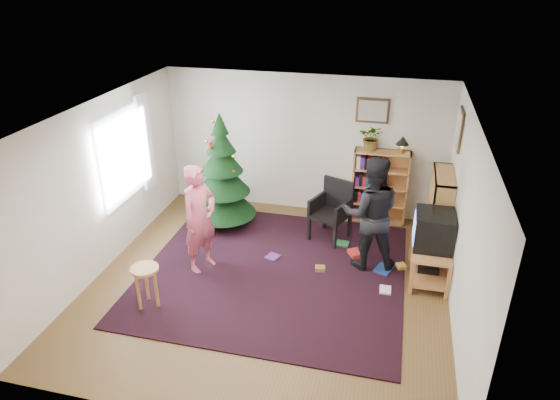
% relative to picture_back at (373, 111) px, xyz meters
% --- Properties ---
extents(floor, '(5.00, 5.00, 0.00)m').
position_rel_picture_back_xyz_m(floor, '(-1.15, -2.48, -1.95)').
color(floor, brown).
rests_on(floor, ground).
extents(ceiling, '(5.00, 5.00, 0.00)m').
position_rel_picture_back_xyz_m(ceiling, '(-1.15, -2.48, 0.55)').
color(ceiling, white).
rests_on(ceiling, wall_back).
extents(wall_back, '(5.00, 0.02, 2.50)m').
position_rel_picture_back_xyz_m(wall_back, '(-1.15, 0.02, -0.70)').
color(wall_back, silver).
rests_on(wall_back, floor).
extents(wall_front, '(5.00, 0.02, 2.50)m').
position_rel_picture_back_xyz_m(wall_front, '(-1.15, -4.97, -0.70)').
color(wall_front, silver).
rests_on(wall_front, floor).
extents(wall_left, '(0.02, 5.00, 2.50)m').
position_rel_picture_back_xyz_m(wall_left, '(-3.65, -2.48, -0.70)').
color(wall_left, silver).
rests_on(wall_left, floor).
extents(wall_right, '(0.02, 5.00, 2.50)m').
position_rel_picture_back_xyz_m(wall_right, '(1.35, -2.48, -0.70)').
color(wall_right, silver).
rests_on(wall_right, floor).
extents(rug, '(3.80, 3.60, 0.02)m').
position_rel_picture_back_xyz_m(rug, '(-1.15, -2.17, -1.94)').
color(rug, black).
rests_on(rug, floor).
extents(window_pane, '(0.04, 1.20, 1.40)m').
position_rel_picture_back_xyz_m(window_pane, '(-3.62, -1.88, -0.45)').
color(window_pane, silver).
rests_on(window_pane, wall_left).
extents(curtain, '(0.06, 0.35, 1.60)m').
position_rel_picture_back_xyz_m(curtain, '(-3.58, -1.18, -0.45)').
color(curtain, white).
rests_on(curtain, wall_left).
extents(picture_back, '(0.55, 0.03, 0.42)m').
position_rel_picture_back_xyz_m(picture_back, '(0.00, 0.00, 0.00)').
color(picture_back, '#4C3319').
rests_on(picture_back, wall_back).
extents(picture_right, '(0.03, 0.50, 0.60)m').
position_rel_picture_back_xyz_m(picture_right, '(1.33, -0.73, 0.00)').
color(picture_right, '#4C3319').
rests_on(picture_right, wall_right).
extents(christmas_tree, '(1.11, 1.11, 2.02)m').
position_rel_picture_back_xyz_m(christmas_tree, '(-2.36, -0.93, -1.11)').
color(christmas_tree, '#3F2816').
rests_on(christmas_tree, rug).
extents(bookshelf_back, '(0.95, 0.30, 1.30)m').
position_rel_picture_back_xyz_m(bookshelf_back, '(0.23, -0.14, -1.29)').
color(bookshelf_back, '#BF8844').
rests_on(bookshelf_back, floor).
extents(bookshelf_right, '(0.30, 0.95, 1.30)m').
position_rel_picture_back_xyz_m(bookshelf_right, '(1.19, -0.91, -1.29)').
color(bookshelf_right, '#BF8844').
rests_on(bookshelf_right, floor).
extents(tv_stand, '(0.54, 0.98, 0.55)m').
position_rel_picture_back_xyz_m(tv_stand, '(1.07, -1.80, -1.62)').
color(tv_stand, '#BF8844').
rests_on(tv_stand, floor).
extents(crt_tv, '(0.54, 0.58, 0.51)m').
position_rel_picture_back_xyz_m(crt_tv, '(1.07, -1.80, -1.15)').
color(crt_tv, black).
rests_on(crt_tv, tv_stand).
extents(armchair, '(0.71, 0.73, 1.00)m').
position_rel_picture_back_xyz_m(armchair, '(-0.50, -0.91, -1.41)').
color(armchair, black).
rests_on(armchair, rug).
extents(stool, '(0.37, 0.37, 0.61)m').
position_rel_picture_back_xyz_m(stool, '(-2.58, -3.36, -1.48)').
color(stool, '#BF8844').
rests_on(stool, floor).
extents(person_standing, '(0.61, 0.71, 1.65)m').
position_rel_picture_back_xyz_m(person_standing, '(-2.22, -2.31, -1.12)').
color(person_standing, '#C14D65').
rests_on(person_standing, rug).
extents(person_by_chair, '(0.96, 0.80, 1.76)m').
position_rel_picture_back_xyz_m(person_by_chair, '(0.18, -1.67, -1.07)').
color(person_by_chair, black).
rests_on(person_by_chair, rug).
extents(potted_plant, '(0.46, 0.42, 0.45)m').
position_rel_picture_back_xyz_m(potted_plant, '(0.03, -0.14, -0.42)').
color(potted_plant, gray).
rests_on(potted_plant, bookshelf_back).
extents(table_lamp, '(0.22, 0.22, 0.29)m').
position_rel_picture_back_xyz_m(table_lamp, '(0.53, -0.14, -0.45)').
color(table_lamp, '#A57F33').
rests_on(table_lamp, bookshelf_back).
extents(floor_clutter, '(2.15, 1.32, 0.08)m').
position_rel_picture_back_xyz_m(floor_clutter, '(-0.05, -1.74, -1.91)').
color(floor_clutter, '#A51E19').
rests_on(floor_clutter, rug).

